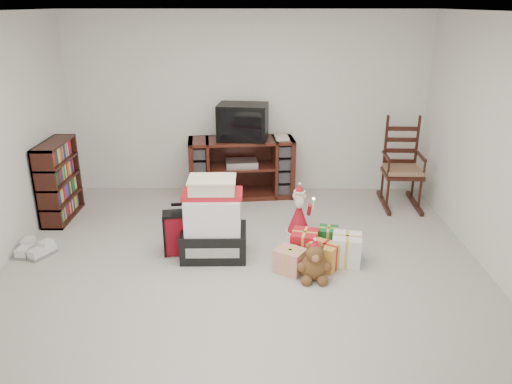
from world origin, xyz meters
TOP-DOWN VIEW (x-y plane):
  - room at (0.00, 0.00)m, footprint 5.01×5.01m
  - tv_stand at (-0.08, 2.21)m, footprint 1.49×0.68m
  - bookshelf at (-2.33, 1.42)m, footprint 0.27×0.81m
  - rocking_chair at (2.07, 1.94)m, footprint 0.53×0.83m
  - gift_pile at (-0.31, 0.40)m, footprint 0.70×0.51m
  - red_suitcase at (-0.67, 0.46)m, footprint 0.39×0.25m
  - stocking at (-0.21, 0.26)m, footprint 0.30×0.20m
  - teddy_bear at (0.71, -0.10)m, footprint 0.27×0.23m
  - santa_figurine at (0.64, 0.95)m, footprint 0.31×0.29m
  - mrs_claus_figurine at (-0.56, 0.99)m, footprint 0.31×0.29m
  - sneaker_pair at (-2.27, 0.39)m, footprint 0.40×0.33m
  - gift_cluster at (0.83, 0.25)m, footprint 0.75×0.85m
  - crt_television at (-0.05, 2.21)m, footprint 0.70×0.54m

SIDE VIEW (x-z plane):
  - sneaker_pair at x=-2.27m, z-range 0.00..0.11m
  - gift_cluster at x=0.83m, z-range 0.00..0.26m
  - teddy_bear at x=0.71m, z-range -0.02..0.37m
  - mrs_claus_figurine at x=-0.56m, z-range -0.07..0.55m
  - red_suitcase at x=-0.67m, z-range -0.04..0.52m
  - santa_figurine at x=0.64m, z-range -0.07..0.56m
  - stocking at x=-0.21m, z-range 0.00..0.58m
  - gift_pile at x=-0.31m, z-range -0.05..0.81m
  - tv_stand at x=-0.08m, z-range 0.00..0.83m
  - rocking_chair at x=2.07m, z-range -0.20..1.04m
  - bookshelf at x=-2.33m, z-range -0.02..0.97m
  - crt_television at x=-0.05m, z-range 0.83..1.31m
  - room at x=0.00m, z-range -0.01..2.51m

